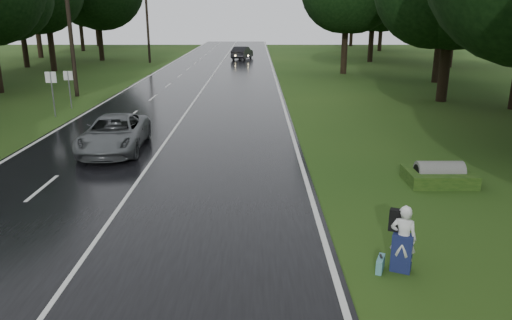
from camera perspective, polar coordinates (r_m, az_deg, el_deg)
The scene contains 17 objects.
ground at distance 14.73m, azimuth -16.12°, elevation -6.00°, with size 160.00×160.00×0.00m, color #2A4715.
road at distance 33.73m, azimuth -6.99°, elevation 7.29°, with size 12.00×140.00×0.04m, color black.
lane_center at distance 33.72m, azimuth -6.99°, elevation 7.33°, with size 0.12×140.00×0.01m, color silver.
grey_car at distance 21.09m, azimuth -16.37°, elevation 3.02°, with size 2.38×5.15×1.43m, color #54585A.
far_car at distance 62.71m, azimuth -1.63°, elevation 12.53°, with size 1.67×4.78×1.57m, color black.
hitchhiker at distance 11.34m, azimuth 16.88°, elevation -9.09°, with size 0.68×0.66×1.58m.
suitcase at distance 11.45m, azimuth 14.45°, elevation -11.80°, with size 0.13×0.47×0.33m, color teal.
culvert at distance 17.70m, azimuth 20.65°, elevation -2.55°, with size 0.78×0.78×1.56m, color slate.
utility_pole_mid at distance 36.49m, azimuth -20.32°, elevation 7.07°, with size 1.80×0.28×9.03m, color black, non-canonical shape.
utility_pole_far at distance 59.72m, azimuth -12.39°, elevation 11.14°, with size 1.80×0.28×9.39m, color black, non-canonical shape.
road_sign_a at distance 29.49m, azimuth -22.55°, elevation 4.71°, with size 0.60×0.10×2.52m, color white, non-canonical shape.
road_sign_b at distance 31.76m, azimuth -20.89°, elevation 5.68°, with size 0.55×0.10×2.28m, color white, non-canonical shape.
tree_left_e at distance 53.74m, azimuth -22.67°, elevation 9.65°, with size 9.00×9.00×14.06m, color black, non-canonical shape.
tree_left_f at distance 64.17m, azimuth -17.67°, elevation 11.12°, with size 9.36×9.36×14.62m, color black, non-canonical shape.
tree_right_d at distance 34.53m, azimuth 20.94°, elevation 6.50°, with size 8.28×8.28×12.94m, color black, non-canonical shape.
tree_right_e at distance 48.27m, azimuth 10.23°, elevation 9.99°, with size 9.10×9.10×14.22m, color black, non-canonical shape.
tree_right_f at distance 61.03m, azimuth 13.25°, elevation 11.20°, with size 8.35×8.35×13.05m, color black, non-canonical shape.
Camera 1 is at (4.06, -13.02, 5.55)m, focal length 33.93 mm.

